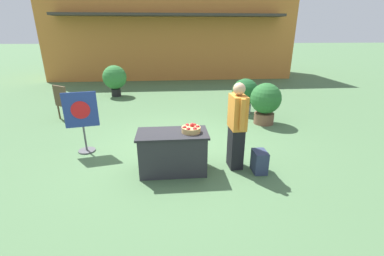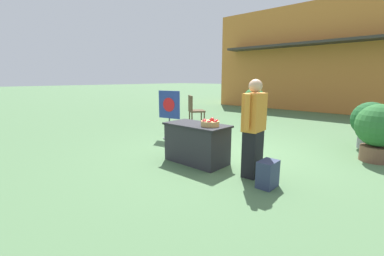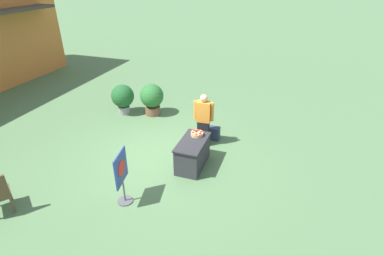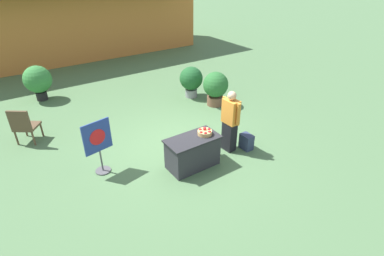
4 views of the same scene
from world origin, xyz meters
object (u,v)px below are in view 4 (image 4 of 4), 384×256
at_px(patio_chair, 24,125).
at_px(potted_plant_far_left, 191,80).
at_px(potted_plant_near_right, 216,87).
at_px(person_visitor, 230,121).
at_px(poster_board, 99,144).
at_px(apple_basket, 205,132).
at_px(display_table, 193,152).
at_px(potted_plant_near_left, 38,80).
at_px(backpack, 246,142).

bearing_deg(patio_chair, potted_plant_far_left, -52.53).
relative_size(potted_plant_far_left, potted_plant_near_right, 0.96).
bearing_deg(person_visitor, poster_board, -20.28).
distance_m(apple_basket, potted_plant_near_right, 3.42).
bearing_deg(potted_plant_far_left, display_table, -123.86).
relative_size(person_visitor, poster_board, 1.24).
bearing_deg(potted_plant_near_right, apple_basket, -132.82).
distance_m(display_table, patio_chair, 4.65).
bearing_deg(potted_plant_far_left, patio_chair, -178.89).
bearing_deg(apple_basket, person_visitor, 5.20).
relative_size(person_visitor, patio_chair, 1.60).
height_order(apple_basket, potted_plant_near_left, potted_plant_near_left).
height_order(patio_chair, potted_plant_far_left, potted_plant_far_left).
distance_m(backpack, potted_plant_far_left, 3.82).
distance_m(poster_board, potted_plant_far_left, 4.96).
xyz_separation_m(display_table, poster_board, (-1.89, 1.02, 0.36)).
xyz_separation_m(person_visitor, potted_plant_near_right, (1.46, 2.42, -0.18)).
distance_m(backpack, potted_plant_near_right, 2.90).
bearing_deg(apple_basket, display_table, 177.69).
height_order(potted_plant_far_left, potted_plant_near_left, potted_plant_near_left).
height_order(person_visitor, potted_plant_far_left, person_visitor).
height_order(apple_basket, potted_plant_near_right, potted_plant_near_right).
bearing_deg(potted_plant_far_left, apple_basket, -119.79).
distance_m(patio_chair, potted_plant_near_right, 5.87).
height_order(poster_board, potted_plant_near_right, poster_board).
relative_size(person_visitor, potted_plant_far_left, 1.47).
xyz_separation_m(apple_basket, backpack, (1.27, -0.16, -0.63)).
bearing_deg(potted_plant_far_left, poster_board, -149.47).
bearing_deg(backpack, person_visitor, 149.19).
height_order(person_visitor, potted_plant_near_left, person_visitor).
relative_size(patio_chair, potted_plant_near_right, 0.88).
xyz_separation_m(backpack, potted_plant_near_right, (1.05, 2.67, 0.45)).
bearing_deg(person_visitor, potted_plant_far_left, -111.73).
xyz_separation_m(backpack, potted_plant_far_left, (0.77, 3.72, 0.45)).
relative_size(display_table, poster_board, 0.97).
xyz_separation_m(patio_chair, potted_plant_far_left, (5.51, 0.11, 0.09)).
bearing_deg(display_table, potted_plant_far_left, 56.14).
relative_size(display_table, potted_plant_near_left, 1.03).
distance_m(person_visitor, backpack, 0.79).
bearing_deg(patio_chair, backpack, -90.96).
bearing_deg(potted_plant_near_right, display_table, -136.91).
bearing_deg(potted_plant_near_right, backpack, -111.49).
height_order(patio_chair, potted_plant_near_right, potted_plant_near_right).
height_order(patio_chair, potted_plant_near_left, potted_plant_near_left).
xyz_separation_m(display_table, patio_chair, (-3.13, 3.43, 0.17)).
bearing_deg(poster_board, potted_plant_near_right, 96.72).
height_order(display_table, backpack, display_table).
bearing_deg(poster_board, potted_plant_far_left, 109.41).
distance_m(apple_basket, backpack, 1.43).
distance_m(person_visitor, potted_plant_near_right, 2.83).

